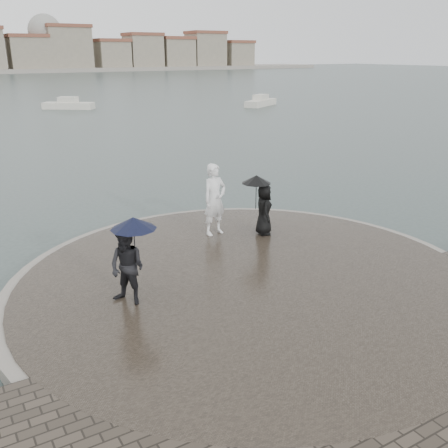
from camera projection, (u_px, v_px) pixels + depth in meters
ground at (343, 355)px, 10.29m from camera, size 400.00×400.00×0.00m
kerb_ring at (249, 284)px, 13.08m from camera, size 12.50×12.50×0.32m
quay_tip at (249, 284)px, 13.07m from camera, size 11.90×11.90×0.36m
statue at (215, 200)px, 15.78m from camera, size 0.91×0.67×2.30m
visitor_left at (129, 257)px, 11.39m from camera, size 1.31×1.19×2.04m
visitor_right at (262, 202)px, 15.78m from camera, size 1.12×1.04×1.95m
boats at (93, 114)px, 47.44m from camera, size 45.17×23.41×1.50m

